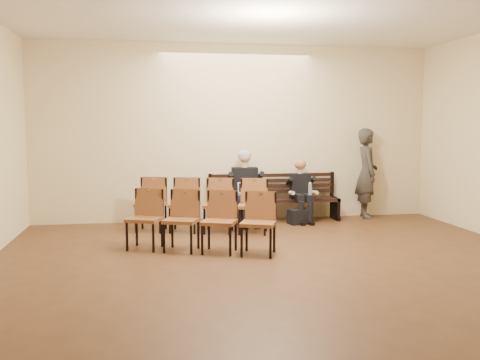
% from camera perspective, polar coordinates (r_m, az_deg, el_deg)
% --- Properties ---
extents(ground, '(10.00, 10.00, 0.00)m').
position_cam_1_polar(ground, '(6.15, 7.29, -12.33)').
color(ground, brown).
rests_on(ground, ground).
extents(room_walls, '(8.02, 10.01, 3.51)m').
position_cam_1_polar(room_walls, '(6.62, 5.57, 11.25)').
color(room_walls, beige).
rests_on(room_walls, ground).
extents(bench, '(2.60, 0.90, 0.45)m').
position_cam_1_polar(bench, '(10.65, 3.70, -3.21)').
color(bench, black).
rests_on(bench, ground).
extents(seated_man, '(0.60, 0.83, 1.44)m').
position_cam_1_polar(seated_man, '(10.34, 0.60, -0.70)').
color(seated_man, black).
rests_on(seated_man, ground).
extents(seated_woman, '(0.47, 0.65, 1.10)m').
position_cam_1_polar(seated_woman, '(10.62, 6.57, -1.49)').
color(seated_woman, black).
rests_on(seated_woman, ground).
extents(laptop, '(0.32, 0.26, 0.22)m').
position_cam_1_polar(laptop, '(10.17, 0.73, -1.74)').
color(laptop, silver).
rests_on(laptop, bench).
extents(water_bottle, '(0.09, 0.09, 0.25)m').
position_cam_1_polar(water_bottle, '(10.36, 7.48, -1.56)').
color(water_bottle, silver).
rests_on(water_bottle, bench).
extents(bag, '(0.44, 0.34, 0.29)m').
position_cam_1_polar(bag, '(10.42, 6.30, -3.89)').
color(bag, black).
rests_on(bag, ground).
extents(passerby, '(0.62, 0.84, 2.11)m').
position_cam_1_polar(passerby, '(11.26, 13.37, 1.40)').
color(passerby, '#34302B').
rests_on(passerby, ground).
extents(chair_row_front, '(2.42, 1.16, 0.97)m').
position_cam_1_polar(chair_row_front, '(9.55, -4.14, -2.70)').
color(chair_row_front, brown).
rests_on(chair_row_front, ground).
extents(chair_row_back, '(2.30, 1.30, 0.93)m').
position_cam_1_polar(chair_row_back, '(8.10, -4.28, -4.42)').
color(chair_row_back, brown).
rests_on(chair_row_back, ground).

